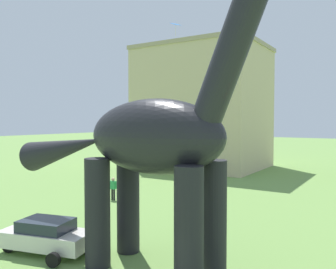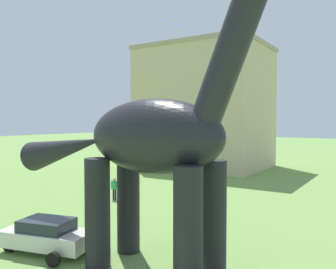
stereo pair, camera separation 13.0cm
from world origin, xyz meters
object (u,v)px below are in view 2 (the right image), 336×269
at_px(kite_apex, 177,24).
at_px(kite_far_right, 196,135).
at_px(dinosaur_sculpture, 152,136).
at_px(parked_sedan_left, 47,235).
at_px(person_watching_child, 114,186).

bearing_deg(kite_apex, kite_far_right, -45.17).
bearing_deg(kite_far_right, dinosaur_sculpture, -71.10).
bearing_deg(parked_sedan_left, person_watching_child, 100.68).
distance_m(parked_sedan_left, person_watching_child, 10.72).
bearing_deg(dinosaur_sculpture, kite_apex, 103.72).
relative_size(parked_sedan_left, kite_far_right, 4.22).
bearing_deg(person_watching_child, dinosaur_sculpture, 35.92).
relative_size(person_watching_child, kite_apex, 1.54).
bearing_deg(parked_sedan_left, dinosaur_sculpture, -1.36).
xyz_separation_m(parked_sedan_left, kite_far_right, (1.76, 11.01, 4.28)).
height_order(parked_sedan_left, person_watching_child, person_watching_child).
xyz_separation_m(kite_apex, kite_far_right, (3.97, -3.99, -9.05)).
height_order(dinosaur_sculpture, person_watching_child, dinosaur_sculpture).
xyz_separation_m(person_watching_child, kite_far_right, (6.31, 1.31, 4.04)).
xyz_separation_m(dinosaur_sculpture, parked_sedan_left, (-5.12, -1.19, -4.63)).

